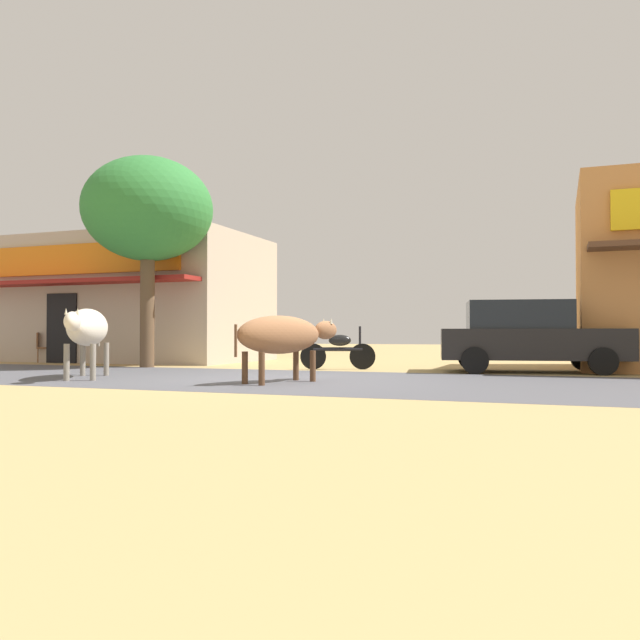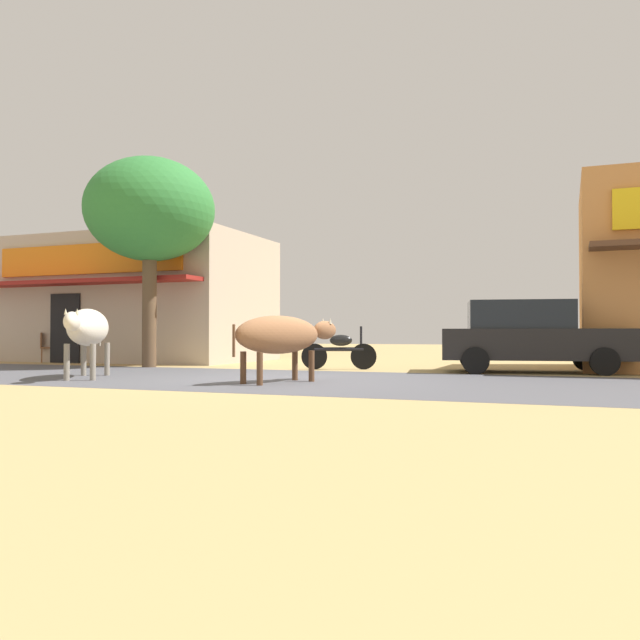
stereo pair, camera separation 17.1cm
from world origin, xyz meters
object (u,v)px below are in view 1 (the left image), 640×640
(roadside_tree, at_px, (148,210))
(parked_motorcycle, at_px, (339,350))
(cow_far_dark, at_px, (283,335))
(parked_hatchback_car, at_px, (527,336))
(cafe_chair_near_tree, at_px, (42,346))
(cow_near_brown, at_px, (87,328))

(roadside_tree, relative_size, parked_motorcycle, 3.13)
(parked_motorcycle, relative_size, cow_far_dark, 0.73)
(parked_motorcycle, bearing_deg, parked_hatchback_car, 5.02)
(parked_hatchback_car, bearing_deg, roadside_tree, -173.00)
(parked_hatchback_car, distance_m, cafe_chair_near_tree, 14.24)
(cow_far_dark, bearing_deg, cafe_chair_near_tree, 154.45)
(parked_motorcycle, bearing_deg, roadside_tree, -171.29)
(parked_hatchback_car, relative_size, parked_motorcycle, 2.45)
(cow_near_brown, relative_size, cafe_chair_near_tree, 2.85)
(cow_far_dark, bearing_deg, roadside_tree, 146.46)
(roadside_tree, relative_size, cow_near_brown, 2.13)
(roadside_tree, height_order, cow_near_brown, roadside_tree)
(parked_motorcycle, distance_m, cafe_chair_near_tree, 9.79)
(cow_far_dark, xyz_separation_m, cafe_chair_near_tree, (-10.19, 4.87, -0.35))
(cafe_chair_near_tree, bearing_deg, cow_near_brown, -40.53)
(roadside_tree, bearing_deg, cow_near_brown, -70.59)
(cow_near_brown, distance_m, cafe_chair_near_tree, 8.04)
(parked_motorcycle, distance_m, cow_far_dark, 4.46)
(parked_hatchback_car, xyz_separation_m, parked_motorcycle, (-4.45, -0.39, -0.37))
(cow_far_dark, relative_size, cafe_chair_near_tree, 2.65)
(parked_motorcycle, relative_size, cafe_chair_near_tree, 1.93)
(parked_hatchback_car, distance_m, cow_near_brown, 9.64)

